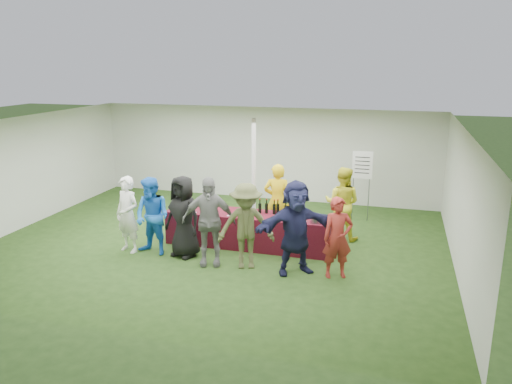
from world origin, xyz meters
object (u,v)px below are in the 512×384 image
(dump_bucket, at_px, (316,218))
(wine_list_sign, at_px, (362,170))
(staff_pourer, at_px, (277,201))
(customer_3, at_px, (209,221))
(serving_table, at_px, (247,230))
(customer_0, at_px, (128,215))
(customer_5, at_px, (296,228))
(customer_1, at_px, (152,216))
(staff_back, at_px, (342,203))
(customer_2, at_px, (183,217))
(customer_4, at_px, (246,226))
(customer_6, at_px, (338,238))

(dump_bucket, bearing_deg, wine_list_sign, 75.99)
(staff_pourer, xyz_separation_m, customer_3, (-0.93, -1.93, 0.04))
(serving_table, distance_m, dump_bucket, 1.64)
(dump_bucket, xyz_separation_m, customer_3, (-1.99, -0.98, 0.07))
(customer_0, bearing_deg, customer_5, 15.57)
(customer_0, distance_m, customer_1, 0.58)
(dump_bucket, relative_size, staff_back, 0.13)
(customer_2, bearing_deg, customer_3, -4.01)
(serving_table, relative_size, customer_5, 1.96)
(staff_pourer, bearing_deg, customer_4, 78.41)
(wine_list_sign, xyz_separation_m, staff_back, (-0.30, -1.51, -0.47))
(customer_2, bearing_deg, customer_4, 9.43)
(customer_3, bearing_deg, staff_back, 27.25)
(customer_0, height_order, customer_3, customer_3)
(staff_pourer, xyz_separation_m, customer_6, (1.61, -1.83, -0.09))
(dump_bucket, distance_m, staff_pourer, 1.42)
(customer_1, bearing_deg, customer_6, 11.48)
(customer_3, bearing_deg, customer_0, 158.50)
(staff_pourer, height_order, staff_back, staff_pourer)
(staff_pourer, bearing_deg, customer_0, 25.23)
(customer_0, bearing_deg, customer_3, 11.77)
(dump_bucket, height_order, customer_5, customer_5)
(staff_back, height_order, customer_0, staff_back)
(customer_0, xyz_separation_m, customer_1, (0.58, 0.01, 0.01))
(dump_bucket, bearing_deg, customer_6, -57.63)
(customer_4, distance_m, customer_6, 1.78)
(customer_0, relative_size, customer_1, 0.99)
(customer_0, height_order, customer_4, customer_4)
(customer_0, bearing_deg, customer_1, 18.18)
(customer_2, xyz_separation_m, customer_5, (2.42, -0.19, 0.05))
(wine_list_sign, height_order, customer_2, wine_list_sign)
(serving_table, height_order, customer_2, customer_2)
(dump_bucket, relative_size, customer_5, 0.12)
(staff_pourer, relative_size, customer_0, 1.05)
(customer_4, height_order, customer_5, customer_5)
(serving_table, relative_size, customer_6, 2.30)
(customer_2, bearing_deg, serving_table, 58.16)
(dump_bucket, bearing_deg, staff_pourer, 137.80)
(customer_0, relative_size, customer_3, 0.91)
(staff_back, relative_size, customer_5, 0.92)
(serving_table, distance_m, customer_5, 1.81)
(wine_list_sign, height_order, staff_back, wine_list_sign)
(serving_table, relative_size, customer_1, 2.17)
(customer_1, bearing_deg, dump_bucket, 26.11)
(customer_0, distance_m, customer_5, 3.66)
(dump_bucket, distance_m, staff_back, 1.32)
(wine_list_sign, relative_size, customer_0, 1.09)
(customer_6, bearing_deg, staff_pourer, 108.55)
(dump_bucket, bearing_deg, customer_5, -104.95)
(customer_0, height_order, customer_6, customer_0)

